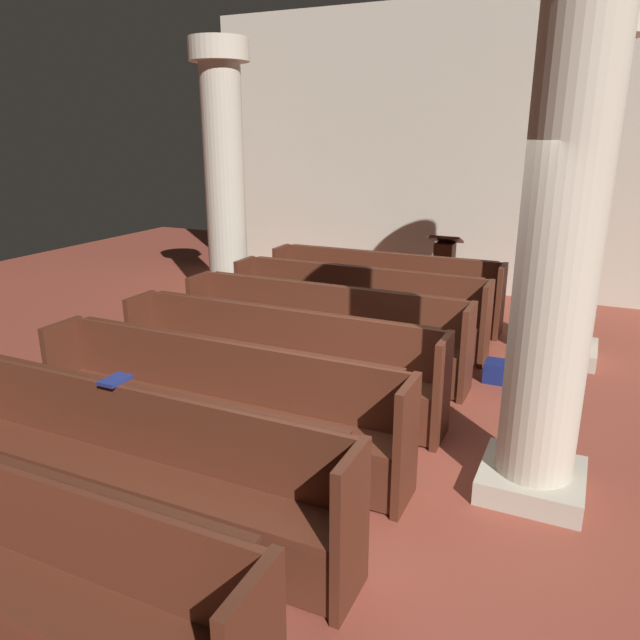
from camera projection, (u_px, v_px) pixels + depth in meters
name	position (u px, v px, depth m)	size (l,w,h in m)	color
ground_plane	(352.00, 471.00, 4.71)	(19.20, 19.20, 0.00)	brown
back_wall	(501.00, 152.00, 9.31)	(10.00, 0.16, 4.50)	beige
pew_row_0	(383.00, 286.00, 8.35)	(3.24, 0.47, 0.94)	#562819
pew_row_1	(356.00, 304.00, 7.46)	(3.24, 0.46, 0.94)	#562819
pew_row_2	(322.00, 328.00, 6.58)	(3.24, 0.46, 0.94)	#562819
pew_row_3	(277.00, 358.00, 5.69)	(3.24, 0.46, 0.94)	#562819
pew_row_4	(216.00, 399.00, 4.81)	(3.24, 0.46, 0.94)	#562819
pew_row_5	(127.00, 460.00, 3.93)	(3.24, 0.47, 0.94)	#562819
pillar_aisle_side	(582.00, 189.00, 6.50)	(0.83, 0.83, 3.76)	#B6AD9A
pillar_far_side	(224.00, 175.00, 8.60)	(0.83, 0.83, 3.76)	#B6AD9A
pillar_aisle_rear	(562.00, 228.00, 3.88)	(0.78, 0.78, 3.76)	#B6AD9A
lectern	(443.00, 275.00, 9.18)	(0.48, 0.45, 1.08)	#411E13
hymn_book	(115.00, 380.00, 4.03)	(0.14, 0.21, 0.03)	navy
kneeler_box_navy	(505.00, 373.00, 6.36)	(0.43, 0.27, 0.22)	navy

